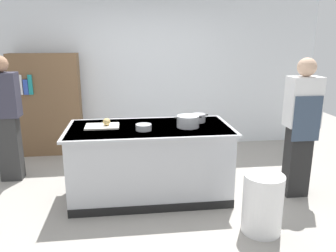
% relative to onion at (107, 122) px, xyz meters
% --- Properties ---
extents(ground_plane, '(10.00, 10.00, 0.00)m').
position_rel_onion_xyz_m(ground_plane, '(0.51, -0.06, -0.96)').
color(ground_plane, '#9E9991').
extents(back_wall, '(6.40, 0.12, 3.00)m').
position_rel_onion_xyz_m(back_wall, '(0.51, 2.04, 0.54)').
color(back_wall, silver).
rests_on(back_wall, ground_plane).
extents(counter_island, '(1.98, 0.98, 0.90)m').
position_rel_onion_xyz_m(counter_island, '(0.51, -0.06, -0.50)').
color(counter_island, '#B7BABF').
rests_on(counter_island, ground_plane).
extents(cutting_board, '(0.40, 0.28, 0.02)m').
position_rel_onion_xyz_m(cutting_board, '(-0.05, 0.01, -0.05)').
color(cutting_board, silver).
rests_on(cutting_board, counter_island).
extents(onion, '(0.09, 0.09, 0.09)m').
position_rel_onion_xyz_m(onion, '(0.00, 0.00, 0.00)').
color(onion, tan).
rests_on(onion, cutting_board).
extents(stock_pot, '(0.33, 0.27, 0.14)m').
position_rel_onion_xyz_m(stock_pot, '(0.97, -0.12, 0.01)').
color(stock_pot, '#B7BABF').
rests_on(stock_pot, counter_island).
extents(sauce_pan, '(0.25, 0.18, 0.11)m').
position_rel_onion_xyz_m(sauce_pan, '(1.14, 0.11, -0.01)').
color(sauce_pan, '#99999E').
rests_on(sauce_pan, counter_island).
extents(mixing_bowl, '(0.18, 0.18, 0.07)m').
position_rel_onion_xyz_m(mixing_bowl, '(0.43, -0.20, -0.03)').
color(mixing_bowl, '#B7BABF').
rests_on(mixing_bowl, counter_island).
extents(trash_bin, '(0.40, 0.40, 0.62)m').
position_rel_onion_xyz_m(trash_bin, '(1.59, -1.00, -0.65)').
color(trash_bin, white).
rests_on(trash_bin, ground_plane).
extents(person_chef, '(0.38, 0.25, 1.72)m').
position_rel_onion_xyz_m(person_chef, '(2.34, -0.25, -0.05)').
color(person_chef, black).
rests_on(person_chef, ground_plane).
extents(person_guest, '(0.38, 0.24, 1.72)m').
position_rel_onion_xyz_m(person_guest, '(-1.38, 0.70, -0.05)').
color(person_guest, '#303030').
rests_on(person_guest, ground_plane).
extents(bookshelf, '(1.10, 0.31, 1.70)m').
position_rel_onion_xyz_m(bookshelf, '(-1.08, 1.74, -0.11)').
color(bookshelf, brown).
rests_on(bookshelf, ground_plane).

